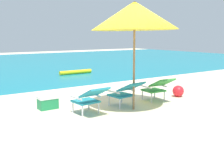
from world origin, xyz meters
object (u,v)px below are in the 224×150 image
beach_ball (178,91)px  beach_umbrella_center (135,16)px  swim_buoy (76,72)px  cooler_box (48,102)px  lounge_chair_left (90,97)px  lounge_chair_center (126,91)px  lounge_chair_right (157,87)px

beach_ball → beach_umbrella_center: bearing=-170.1°
swim_buoy → cooler_box: 6.10m
cooler_box → swim_buoy: bearing=56.6°
swim_buoy → lounge_chair_left: size_ratio=1.77×
lounge_chair_center → cooler_box: (-1.66, 0.96, -0.24)m
cooler_box → beach_umbrella_center: bearing=-35.5°
lounge_chair_center → beach_ball: bearing=2.2°
lounge_chair_center → beach_ball: 2.02m
lounge_chair_right → beach_umbrella_center: 2.12m
beach_umbrella_center → swim_buoy: bearing=75.3°
beach_umbrella_center → cooler_box: bearing=144.5°
beach_umbrella_center → cooler_box: beach_umbrella_center is taller
beach_ball → lounge_chair_right: bearing=-174.7°
swim_buoy → lounge_chair_left: (-2.77, -6.12, 0.31)m
lounge_chair_center → lounge_chair_left: bearing=-176.0°
swim_buoy → lounge_chair_right: lounge_chair_right is taller
swim_buoy → lounge_chair_left: lounge_chair_left is taller
lounge_chair_left → lounge_chair_right: 2.15m
swim_buoy → beach_ball: (0.30, -5.97, 0.07)m
swim_buoy → beach_ball: 5.98m
lounge_chair_left → lounge_chair_right: (2.14, 0.07, 0.00)m
lounge_chair_center → beach_umbrella_center: beach_umbrella_center is taller
lounge_chair_center → beach_umbrella_center: size_ratio=0.35×
lounge_chair_center → beach_ball: (2.00, 0.08, -0.24)m
lounge_chair_right → cooler_box: 2.91m
lounge_chair_right → swim_buoy: bearing=84.1°
lounge_chair_right → cooler_box: size_ratio=1.94×
beach_ball → lounge_chair_center: bearing=-177.8°
lounge_chair_right → cooler_box: bearing=160.5°
lounge_chair_left → beach_ball: lounge_chair_left is taller
lounge_chair_left → beach_umbrella_center: beach_umbrella_center is taller
swim_buoy → beach_ball: size_ratio=4.81×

